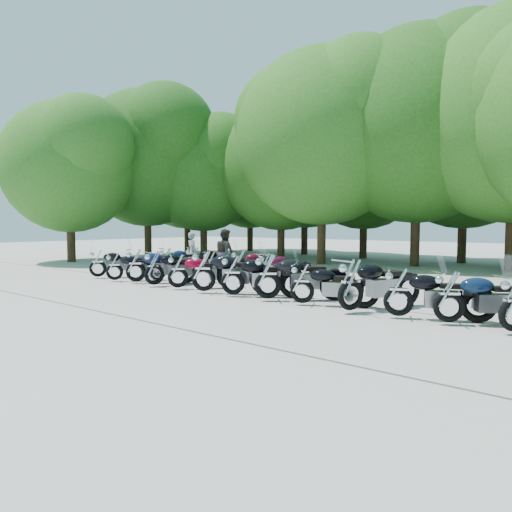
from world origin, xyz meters
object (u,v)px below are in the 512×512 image
Objects in this scene: motorcycle_6 at (233,273)px; motorcycle_16 at (240,264)px; motorcycle_14 at (194,260)px; motorcycle_7 at (268,275)px; motorcycle_8 at (302,282)px; motorcycle_10 at (399,290)px; motorcycle_17 at (267,267)px; motorcycle_3 at (154,267)px; motorcycle_1 at (114,265)px; motorcycle_5 at (203,269)px; motorcycle_4 at (178,270)px; rider_0 at (192,252)px; motorcycle_11 at (449,295)px; motorcycle_2 at (136,264)px; motorcycle_15 at (211,263)px; motorcycle_13 at (167,259)px; motorcycle_0 at (98,262)px; rider_1 at (225,253)px; motorcycle_9 at (351,283)px.

motorcycle_6 reaches higher than motorcycle_16.
motorcycle_14 is 2.47m from motorcycle_16.
motorcycle_7 is 1.19× the size of motorcycle_8.
motorcycle_6 is 1.07× the size of motorcycle_10.
motorcycle_3 is at bearing 63.32° from motorcycle_17.
motorcycle_1 is 0.88× the size of motorcycle_14.
motorcycle_5 reaches higher than motorcycle_16.
motorcycle_4 reaches higher than motorcycle_17.
rider_0 reaches higher than motorcycle_6.
motorcycle_16 reaches higher than motorcycle_11.
motorcycle_11 is at bearing -121.05° from motorcycle_6.
motorcycle_15 is at bearing -61.83° from motorcycle_2.
motorcycle_1 is at bearing 119.94° from motorcycle_13.
motorcycle_16 is 1.36m from motorcycle_17.
motorcycle_16 is at bearing 179.33° from rider_0.
motorcycle_3 is at bearing 66.96° from motorcycle_8.
motorcycle_11 is (12.65, -0.04, 0.01)m from motorcycle_0.
motorcycle_0 reaches higher than motorcycle_15.
motorcycle_11 is at bearing -118.01° from motorcycle_5.
motorcycle_7 is 1.14× the size of motorcycle_11.
rider_1 reaches higher than motorcycle_4.
motorcycle_3 is 5.62m from motorcycle_8.
motorcycle_3 is 1.11× the size of motorcycle_8.
motorcycle_10 reaches higher than motorcycle_8.
motorcycle_2 is 2.72m from motorcycle_14.
rider_1 reaches higher than motorcycle_16.
motorcycle_11 reaches higher than motorcycle_1.
motorcycle_14 is at bearing 43.86° from motorcycle_8.
motorcycle_8 is 0.97× the size of motorcycle_13.
motorcycle_5 is 1.50× the size of rider_0.
motorcycle_13 is (-5.85, 2.55, -0.05)m from motorcycle_6.
motorcycle_5 is at bearing -133.56° from motorcycle_2.
motorcycle_6 is (2.27, 0.01, 0.04)m from motorcycle_4.
motorcycle_15 is at bearing 17.61° from motorcycle_7.
rider_0 is at bearing 13.13° from motorcycle_15.
motorcycle_16 is (1.33, 2.71, -0.02)m from motorcycle_3.
motorcycle_3 reaches higher than motorcycle_8.
motorcycle_16 is at bearing 37.32° from motorcycle_11.
motorcycle_15 is (0.99, 2.65, -0.09)m from motorcycle_2.
motorcycle_6 is 1.03× the size of motorcycle_16.
motorcycle_15 is at bearing 48.32° from motorcycle_10.
motorcycle_15 is at bearing -144.81° from motorcycle_14.
motorcycle_2 is 3.42m from motorcycle_5.
motorcycle_1 is 10.28m from motorcycle_10.
motorcycle_3 is at bearing 48.34° from motorcycle_7.
motorcycle_8 is at bearing -158.59° from motorcycle_3.
motorcycle_10 is at bearing -118.11° from motorcycle_5.
motorcycle_14 is at bearing 34.86° from motorcycle_16.
motorcycle_1 is at bearing 109.28° from motorcycle_14.
motorcycle_9 reaches higher than motorcycle_11.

